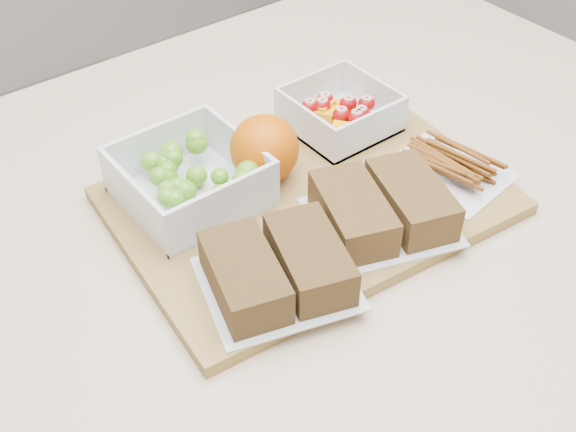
% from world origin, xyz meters
% --- Properties ---
extents(cutting_board, '(0.45, 0.34, 0.02)m').
position_xyz_m(cutting_board, '(0.03, 0.01, 0.91)').
color(cutting_board, olive).
rests_on(cutting_board, counter).
extents(grape_container, '(0.14, 0.14, 0.06)m').
position_xyz_m(grape_container, '(-0.08, 0.09, 0.94)').
color(grape_container, silver).
rests_on(grape_container, cutting_board).
extents(fruit_container, '(0.12, 0.12, 0.05)m').
position_xyz_m(fruit_container, '(0.14, 0.09, 0.94)').
color(fruit_container, silver).
rests_on(fruit_container, cutting_board).
extents(orange, '(0.08, 0.08, 0.08)m').
position_xyz_m(orange, '(0.01, 0.07, 0.96)').
color(orange, '#CD5404').
rests_on(orange, cutting_board).
extents(sandwich_bag_left, '(0.18, 0.17, 0.04)m').
position_xyz_m(sandwich_bag_left, '(-0.08, -0.08, 0.94)').
color(sandwich_bag_left, silver).
rests_on(sandwich_bag_left, cutting_board).
extents(sandwich_bag_center, '(0.18, 0.17, 0.05)m').
position_xyz_m(sandwich_bag_center, '(0.06, -0.08, 0.94)').
color(sandwich_bag_center, silver).
rests_on(sandwich_bag_center, cutting_board).
extents(pretzel_bag, '(0.13, 0.14, 0.03)m').
position_xyz_m(pretzel_bag, '(0.18, -0.06, 0.93)').
color(pretzel_bag, silver).
rests_on(pretzel_bag, cutting_board).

